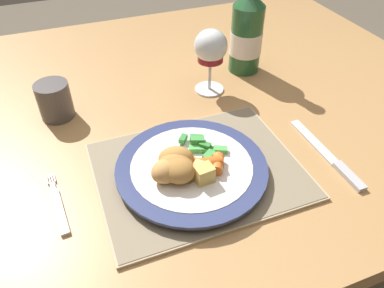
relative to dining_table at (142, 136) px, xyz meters
name	(u,v)px	position (x,y,z in m)	size (l,w,h in m)	color
ground_plane	(159,285)	(0.00, 0.00, -0.66)	(6.00, 6.00, 0.00)	brown
dining_table	(142,136)	(0.00, 0.00, 0.00)	(1.47, 0.99, 0.74)	#AD7F4C
placemat	(198,170)	(0.05, -0.23, 0.08)	(0.35, 0.28, 0.01)	tan
dinner_plate	(192,169)	(0.03, -0.23, 0.10)	(0.26, 0.26, 0.02)	white
breaded_croquettes	(175,166)	(0.00, -0.24, 0.12)	(0.09, 0.09, 0.04)	#B77F3D
green_beans_pile	(203,148)	(0.06, -0.20, 0.11)	(0.08, 0.10, 0.02)	green
glazed_carrots	(210,164)	(0.06, -0.25, 0.11)	(0.06, 0.05, 0.02)	orange
fork	(58,207)	(-0.19, -0.22, 0.08)	(0.03, 0.14, 0.01)	silver
table_knife	(331,159)	(0.28, -0.28, 0.08)	(0.02, 0.21, 0.01)	silver
wine_glass	(211,49)	(0.17, 0.01, 0.18)	(0.07, 0.07, 0.14)	silver
bottle	(247,33)	(0.29, 0.07, 0.17)	(0.08, 0.08, 0.25)	#23562D
roast_potatoes	(203,173)	(0.04, -0.27, 0.12)	(0.03, 0.04, 0.03)	#E5BC66
drinking_cup	(54,100)	(-0.16, 0.03, 0.12)	(0.07, 0.07, 0.08)	#4C4747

